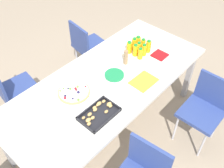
{
  "coord_description": "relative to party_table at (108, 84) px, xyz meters",
  "views": [
    {
      "loc": [
        1.36,
        1.29,
        2.56
      ],
      "look_at": [
        0.02,
        0.08,
        0.78
      ],
      "focal_mm": 41.56,
      "sensor_mm": 36.0,
      "label": 1
    }
  ],
  "objects": [
    {
      "name": "fruit_pizza",
      "position": [
        0.34,
        -0.12,
        0.07
      ],
      "size": [
        0.31,
        0.31,
        0.05
      ],
      "color": "tan",
      "rests_on": "party_table"
    },
    {
      "name": "cardboard_tube",
      "position": [
        -0.32,
        -0.03,
        0.15
      ],
      "size": [
        0.04,
        0.04,
        0.17
      ],
      "primitive_type": "cylinder",
      "color": "#9E7A56",
      "rests_on": "party_table"
    },
    {
      "name": "chair_near_left",
      "position": [
        -0.51,
        -0.85,
        -0.2
      ],
      "size": [
        0.45,
        0.45,
        0.83
      ],
      "rotation": [
        0.0,
        0.0,
        1.44
      ],
      "color": "#33478C",
      "rests_on": "ground_plane"
    },
    {
      "name": "juice_bottle_7",
      "position": [
        -0.57,
        0.02,
        0.13
      ],
      "size": [
        0.06,
        0.06,
        0.14
      ],
      "color": "#FAAF14",
      "rests_on": "party_table"
    },
    {
      "name": "juice_bottle_8",
      "position": [
        -0.49,
        0.03,
        0.12
      ],
      "size": [
        0.05,
        0.05,
        0.14
      ],
      "color": "#F9AC14",
      "rests_on": "party_table"
    },
    {
      "name": "plate_stack",
      "position": [
        -0.1,
        0.01,
        0.07
      ],
      "size": [
        0.2,
        0.2,
        0.02
      ],
      "color": "#1E8C4C",
      "rests_on": "party_table"
    },
    {
      "name": "juice_bottle_6",
      "position": [
        -0.65,
        0.02,
        0.13
      ],
      "size": [
        0.06,
        0.06,
        0.15
      ],
      "color": "#F9AE14",
      "rests_on": "party_table"
    },
    {
      "name": "ground_plane",
      "position": [
        0.0,
        0.0,
        -0.7
      ],
      "size": [
        12.0,
        12.0,
        0.0
      ],
      "primitive_type": "plane",
      "color": "tan"
    },
    {
      "name": "paper_folder",
      "position": [
        -0.23,
        0.28,
        0.06
      ],
      "size": [
        0.27,
        0.21,
        0.01
      ],
      "primitive_type": "cube",
      "rotation": [
        0.0,
        0.0,
        -0.03
      ],
      "color": "yellow",
      "rests_on": "party_table"
    },
    {
      "name": "party_table",
      "position": [
        0.0,
        0.0,
        0.0
      ],
      "size": [
        2.25,
        0.98,
        0.76
      ],
      "color": "silver",
      "rests_on": "ground_plane"
    },
    {
      "name": "juice_bottle_2",
      "position": [
        -0.5,
        -0.13,
        0.13
      ],
      "size": [
        0.06,
        0.06,
        0.14
      ],
      "color": "#FAAC14",
      "rests_on": "party_table"
    },
    {
      "name": "juice_bottle_1",
      "position": [
        -0.58,
        -0.12,
        0.13
      ],
      "size": [
        0.06,
        0.06,
        0.15
      ],
      "color": "#FAAB14",
      "rests_on": "party_table"
    },
    {
      "name": "juice_bottle_5",
      "position": [
        -0.5,
        -0.05,
        0.13
      ],
      "size": [
        0.06,
        0.06,
        0.14
      ],
      "color": "#FAAF14",
      "rests_on": "party_table"
    },
    {
      "name": "chair_near_right",
      "position": [
        0.62,
        -0.88,
        -0.2
      ],
      "size": [
        0.45,
        0.45,
        0.83
      ],
      "rotation": [
        0.0,
        0.0,
        1.44
      ],
      "color": "#33478C",
      "rests_on": "ground_plane"
    },
    {
      "name": "snack_tray",
      "position": [
        0.37,
        0.24,
        0.07
      ],
      "size": [
        0.35,
        0.23,
        0.04
      ],
      "color": "black",
      "rests_on": "party_table"
    },
    {
      "name": "juice_bottle_4",
      "position": [
        -0.57,
        -0.05,
        0.12
      ],
      "size": [
        0.05,
        0.05,
        0.14
      ],
      "color": "#F9AE14",
      "rests_on": "party_table"
    },
    {
      "name": "napkin_stack",
      "position": [
        -0.68,
        0.16,
        0.07
      ],
      "size": [
        0.15,
        0.15,
        0.02
      ],
      "primitive_type": "cube",
      "color": "red",
      "rests_on": "party_table"
    },
    {
      "name": "juice_bottle_3",
      "position": [
        -0.65,
        -0.05,
        0.12
      ],
      "size": [
        0.05,
        0.05,
        0.13
      ],
      "color": "#F8AD14",
      "rests_on": "party_table"
    },
    {
      "name": "chair_far_left",
      "position": [
        -0.59,
        0.84,
        -0.2
      ],
      "size": [
        0.4,
        0.4,
        0.83
      ],
      "rotation": [
        0.0,
        0.0,
        -1.56
      ],
      "color": "#33478C",
      "rests_on": "ground_plane"
    },
    {
      "name": "juice_bottle_0",
      "position": [
        -0.64,
        -0.12,
        0.13
      ],
      "size": [
        0.06,
        0.06,
        0.14
      ],
      "color": "#F9AD14",
      "rests_on": "party_table"
    }
  ]
}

